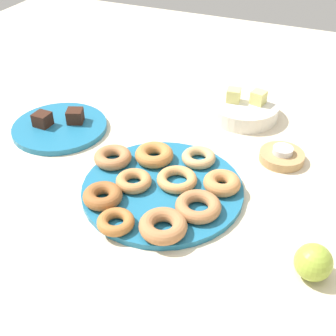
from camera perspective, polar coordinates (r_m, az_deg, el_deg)
The scene contains 21 objects.
ground_plane at distance 0.98m, azimuth -0.70°, elevation -3.02°, with size 2.40×2.40×0.00m, color beige.
donut_plate at distance 0.97m, azimuth -0.71°, elevation -2.71°, with size 0.36×0.36×0.01m, color #1E6B93.
donut_0 at distance 0.90m, azimuth 3.91°, elevation -4.98°, with size 0.09×0.09×0.03m, color #B27547.
donut_1 at distance 1.04m, azimuth -1.80°, elevation 1.72°, with size 0.09×0.09×0.03m, color #BC7A3D.
donut_2 at distance 1.04m, azimuth 3.98°, elevation 1.36°, with size 0.08×0.08×0.02m, color tan.
donut_3 at distance 0.97m, azimuth -4.46°, elevation -1.68°, with size 0.08×0.08×0.02m, color #C6844C.
donut_4 at distance 0.93m, azimuth -8.45°, elevation -3.58°, with size 0.08×0.08×0.03m, color #995B2D.
donut_5 at distance 0.96m, azimuth 6.99°, elevation -1.93°, with size 0.08×0.08×0.03m, color #C6844C.
donut_6 at distance 0.97m, azimuth 1.16°, elevation -1.48°, with size 0.09×0.09×0.02m, color tan.
donut_7 at distance 0.85m, azimuth -0.64°, elevation -7.49°, with size 0.09×0.09×0.03m, color #B27547.
donut_8 at distance 1.04m, azimuth -7.15°, elevation 1.39°, with size 0.09×0.09×0.03m, color #B27547.
donut_9 at distance 0.87m, azimuth -6.77°, elevation -6.93°, with size 0.07×0.07×0.02m, color #AD6B33.
cake_plate at distance 1.22m, azimuth -13.81°, elevation 5.13°, with size 0.25×0.25×0.02m, color #1E6B93.
brownie_near at distance 1.21m, azimuth -15.93°, elevation 6.06°, with size 0.04×0.04×0.04m, color #381E14.
brownie_far at distance 1.21m, azimuth -11.93°, elevation 6.61°, with size 0.04×0.04×0.04m, color #381E14.
candle_holder at distance 1.10m, azimuth 14.49°, elevation 1.43°, with size 0.11×0.11×0.02m, color tan.
tealight at distance 1.09m, azimuth 14.63°, elevation 2.22°, with size 0.05×0.05×0.01m, color silver.
fruit_bowl at distance 1.25m, azimuth 9.78°, elevation 7.40°, with size 0.19×0.19×0.04m, color silver.
melon_chunk_left at distance 1.24m, azimuth 8.48°, elevation 9.30°, with size 0.04×0.04×0.04m, color #DBD67A.
melon_chunk_right at distance 1.24m, azimuth 11.62°, elevation 8.93°, with size 0.04×0.04×0.04m, color #DBD67A.
apple at distance 0.82m, azimuth 18.28°, elevation -11.49°, with size 0.07×0.07×0.07m, color #93AD38.
Camera 1 is at (0.31, -0.68, 0.62)m, focal length 47.13 mm.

